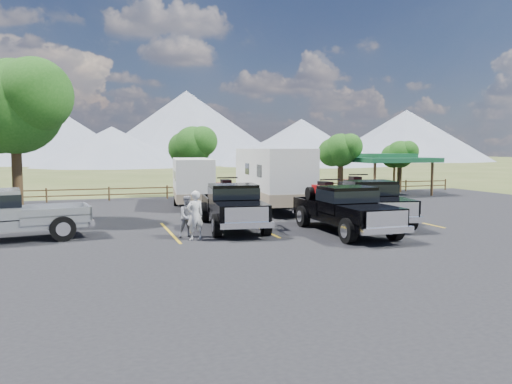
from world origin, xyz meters
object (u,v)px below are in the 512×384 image
object	(u,v)px
tree_big_nw	(13,107)
trailer_left	(192,181)
pavilion	(386,159)
person_a	(195,215)
rig_left	(232,204)
person_b	(188,217)
rig_center	(344,208)
trailer_right	(287,179)
rig_right	(368,200)
pickup_silver	(1,215)
trailer_center	(272,178)

from	to	relation	value
tree_big_nw	trailer_left	world-z (taller)	tree_big_nw
pavilion	person_a	world-z (taller)	pavilion
tree_big_nw	rig_left	distance (m)	11.43
pavilion	person_b	distance (m)	23.51
rig_left	trailer_left	distance (m)	9.01
person_a	rig_center	bearing A→B (deg)	163.60
person_b	rig_left	bearing A→B (deg)	30.11
rig_left	trailer_right	bearing A→B (deg)	61.78
tree_big_nw	rig_right	world-z (taller)	tree_big_nw
tree_big_nw	pickup_silver	distance (m)	6.76
tree_big_nw	trailer_right	xyz separation A→B (m)	(15.92, 4.91, -4.00)
rig_left	rig_center	world-z (taller)	rig_left
tree_big_nw	rig_center	distance (m)	16.11
pavilion	trailer_left	xyz separation A→B (m)	(-16.18, -3.63, -1.20)
rig_center	person_b	xyz separation A→B (m)	(-6.51, 0.93, -0.22)
rig_left	person_b	xyz separation A→B (m)	(-2.35, -1.81, -0.22)
trailer_left	person_a	size ratio (longest dim) A/B	4.40
person_b	tree_big_nw	bearing A→B (deg)	130.11
pickup_silver	person_a	world-z (taller)	pickup_silver
rig_left	person_a	xyz separation A→B (m)	(-2.21, -2.46, -0.10)
trailer_right	person_a	size ratio (longest dim) A/B	4.42
pickup_silver	trailer_center	bearing A→B (deg)	105.83
rig_center	pavilion	bearing A→B (deg)	52.51
trailer_center	pickup_silver	bearing A→B (deg)	-151.19
tree_big_nw	pickup_silver	size ratio (longest dim) A/B	1.13
rig_left	rig_center	bearing A→B (deg)	-27.38
rig_right	trailer_left	bearing A→B (deg)	134.79
trailer_center	trailer_left	bearing A→B (deg)	145.74
trailer_left	trailer_center	bearing A→B (deg)	-31.17
rig_left	rig_right	bearing A→B (deg)	0.37
rig_left	pickup_silver	xyz separation A→B (m)	(-9.37, -0.38, -0.03)
rig_left	trailer_center	world-z (taller)	trailer_center
rig_right	person_b	size ratio (longest dim) A/B	4.22
person_a	trailer_right	bearing A→B (deg)	-139.76
trailer_center	trailer_right	world-z (taller)	trailer_center
trailer_left	pickup_silver	world-z (taller)	trailer_left
pavilion	pickup_silver	distance (m)	28.66
trailer_right	pickup_silver	size ratio (longest dim) A/B	1.24
rig_center	trailer_right	bearing A→B (deg)	79.71
rig_right	trailer_right	distance (m)	10.21
person_a	person_b	bearing A→B (deg)	-91.63
trailer_center	pickup_silver	xyz separation A→B (m)	(-13.41, -6.10, -0.83)
trailer_left	person_a	world-z (taller)	trailer_left
pickup_silver	person_a	size ratio (longest dim) A/B	3.57
rig_left	tree_big_nw	bearing A→B (deg)	159.69
rig_right	person_a	world-z (taller)	rig_right
trailer_center	trailer_right	size ratio (longest dim) A/B	1.20
rig_right	trailer_left	world-z (taller)	trailer_left
rig_right	rig_left	bearing A→B (deg)	-175.43
trailer_center	rig_left	bearing A→B (deg)	-120.92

